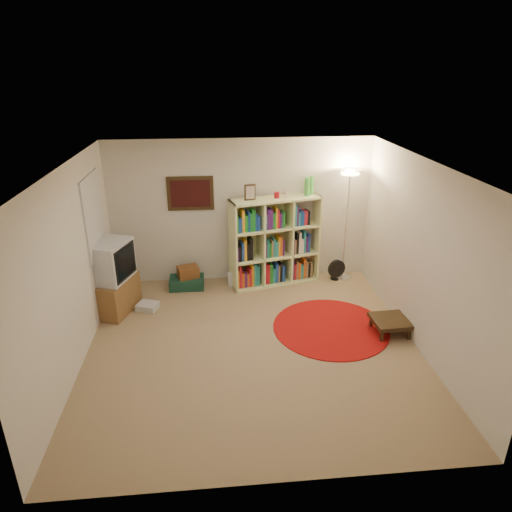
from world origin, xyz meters
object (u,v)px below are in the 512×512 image
Objects in this scene: suitcase at (187,282)px; bookshelf at (273,243)px; tv_stand at (111,278)px; side_table at (390,321)px; floor_fan at (336,270)px; floor_lamp at (349,189)px.

bookshelf is at bearing 3.64° from suitcase.
tv_stand reaches higher than side_table.
floor_fan is at bearing 1.98° from suitcase.
side_table reaches higher than suitcase.
suitcase is 3.46m from side_table.
floor_fan reaches higher than suitcase.
bookshelf reaches higher than suitcase.
floor_lamp reaches higher than floor_fan.
suitcase is (-2.68, -0.07, -0.09)m from floor_fan.
floor_lamp is at bearing 6.96° from floor_fan.
floor_fan is 0.32× the size of tv_stand.
floor_lamp is 3.21m from suitcase.
tv_stand is (-3.91, -0.83, -1.09)m from floor_lamp.
floor_lamp reaches higher than suitcase.
floor_fan is (1.15, -0.01, -0.56)m from bookshelf.
floor_lamp is 2.40m from side_table.
floor_fan is at bearing 30.34° from tv_stand.
bookshelf is at bearing 35.44° from tv_stand.
floor_lamp is (1.28, 0.05, 0.90)m from bookshelf.
bookshelf is 1.28m from floor_fan.
floor_lamp is 3.78× the size of side_table.
tv_stand is (-2.62, -0.78, -0.19)m from bookshelf.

